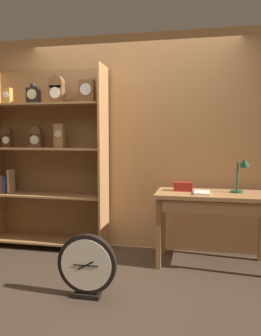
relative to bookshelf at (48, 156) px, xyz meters
The scene contains 8 objects.
ground_plane 1.85m from the bookshelf, 45.52° to the right, with size 10.00×10.00×0.00m, color #3D2D21.
back_wood_panel 1.06m from the bookshelf, 11.46° to the left, with size 4.80×0.05×2.60m, color #9E6B3D.
bookshelf is the anchor object (origin of this frame).
workbench 2.05m from the bookshelf, ahead, with size 1.19×0.56×0.79m.
desk_lamp 2.28m from the bookshelf, ahead, with size 0.19×0.19×0.39m.
toolbox_small 1.70m from the bookshelf, ahead, with size 0.20×0.11×0.10m, color maroon.
open_repair_manual 1.93m from the bookshelf, ahead, with size 0.16×0.22×0.03m, color silver.
round_clock_large 1.73m from the bookshelf, 52.58° to the right, with size 0.52×0.11×0.56m.
Camera 1 is at (0.82, -2.78, 1.40)m, focal length 35.78 mm.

